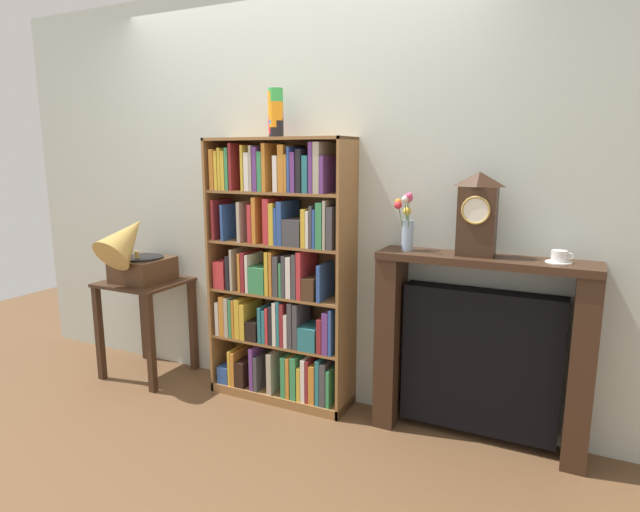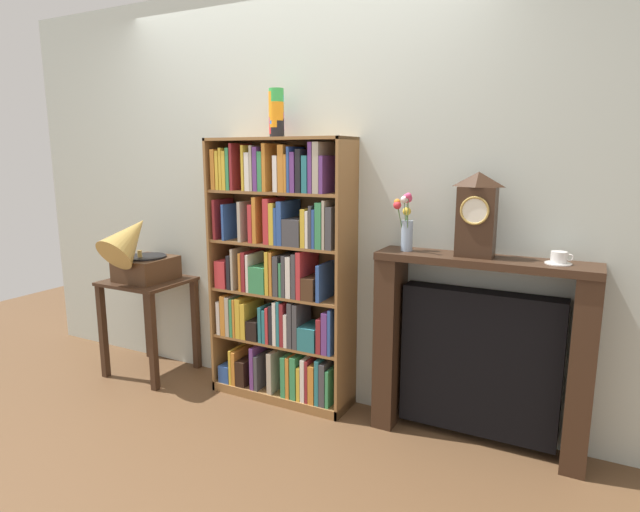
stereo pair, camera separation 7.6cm
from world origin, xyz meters
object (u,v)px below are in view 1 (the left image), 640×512
at_px(flower_vase, 406,222).
at_px(teacup_with_saucer, 559,257).
at_px(gramophone, 134,252).
at_px(fireplace_mantel, 479,352).
at_px(bookshelf, 281,280).
at_px(side_table_left, 146,305).
at_px(cup_stack, 276,113).
at_px(mantel_clock, 477,214).

xyz_separation_m(flower_vase, teacup_with_saucer, (0.78, 0.00, -0.13)).
height_order(gramophone, teacup_with_saucer, gramophone).
bearing_deg(fireplace_mantel, gramophone, -174.65).
height_order(bookshelf, side_table_left, bookshelf).
distance_m(side_table_left, fireplace_mantel, 2.28).
bearing_deg(cup_stack, teacup_with_saucer, -0.17).
bearing_deg(bookshelf, cup_stack, 144.42).
distance_m(bookshelf, mantel_clock, 1.26).
relative_size(fireplace_mantel, mantel_clock, 2.56).
bearing_deg(bookshelf, teacup_with_saucer, 0.68).
bearing_deg(teacup_with_saucer, mantel_clock, -179.68).
relative_size(side_table_left, teacup_with_saucer, 5.42).
bearing_deg(mantel_clock, teacup_with_saucer, 0.32).
bearing_deg(teacup_with_saucer, gramophone, -175.84).
relative_size(cup_stack, fireplace_mantel, 0.25).
height_order(bookshelf, gramophone, bookshelf).
relative_size(side_table_left, fireplace_mantel, 0.62).
xyz_separation_m(bookshelf, fireplace_mantel, (1.22, 0.04, -0.28)).
relative_size(gramophone, mantel_clock, 1.21).
bearing_deg(teacup_with_saucer, flower_vase, -179.88).
distance_m(mantel_clock, teacup_with_saucer, 0.45).
bearing_deg(bookshelf, flower_vase, 1.23).
distance_m(mantel_clock, flower_vase, 0.38).
distance_m(cup_stack, side_table_left, 1.65).
relative_size(gramophone, flower_vase, 1.63).
relative_size(mantel_clock, teacup_with_saucer, 3.43).
bearing_deg(flower_vase, fireplace_mantel, 3.19).
distance_m(side_table_left, teacup_with_saucer, 2.69).
height_order(fireplace_mantel, mantel_clock, mantel_clock).
xyz_separation_m(bookshelf, gramophone, (-1.06, -0.17, 0.12)).
bearing_deg(teacup_with_saucer, cup_stack, 179.83).
bearing_deg(gramophone, side_table_left, 90.00).
height_order(fireplace_mantel, flower_vase, flower_vase).
distance_m(gramophone, flower_vase, 1.88).
bearing_deg(cup_stack, fireplace_mantel, 0.79).
xyz_separation_m(bookshelf, cup_stack, (-0.03, 0.02, 1.02)).
bearing_deg(mantel_clock, gramophone, -175.15).
relative_size(flower_vase, teacup_with_saucer, 2.54).
height_order(cup_stack, mantel_clock, cup_stack).
height_order(bookshelf, teacup_with_saucer, bookshelf).
xyz_separation_m(side_table_left, teacup_with_saucer, (2.63, 0.11, 0.55)).
height_order(bookshelf, fireplace_mantel, bookshelf).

